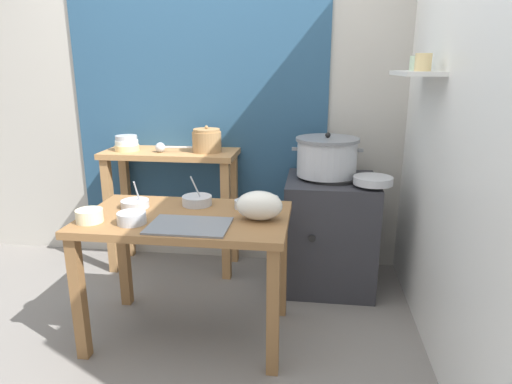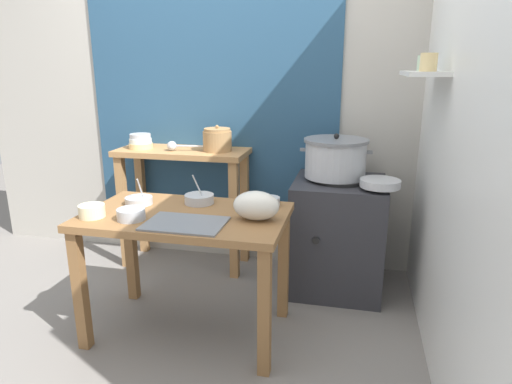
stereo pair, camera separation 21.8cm
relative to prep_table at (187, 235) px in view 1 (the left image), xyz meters
name	(u,v)px [view 1 (the left image)]	position (x,y,z in m)	size (l,w,h in m)	color
ground_plane	(186,329)	(-0.04, 0.04, -0.61)	(9.00, 9.00, 0.00)	gray
wall_back	(231,92)	(0.04, 1.14, 0.69)	(4.40, 0.12, 2.60)	#B2ADA3
wall_right	(451,104)	(1.36, 0.24, 0.69)	(0.30, 3.20, 2.60)	white
prep_table	(187,235)	(0.00, 0.00, 0.00)	(1.10, 0.66, 0.72)	olive
back_shelf_table	(172,181)	(-0.36, 0.87, 0.07)	(0.96, 0.40, 0.90)	#B27F4C
stove_block	(330,232)	(0.80, 0.74, -0.23)	(0.60, 0.61, 0.78)	#2D2D33
steamer_pot	(327,157)	(0.76, 0.76, 0.30)	(0.47, 0.42, 0.29)	#B7BABF
clay_pot	(207,141)	(-0.09, 0.87, 0.37)	(0.20, 0.20, 0.19)	#A37A4C
bowl_stack_enamel	(127,143)	(-0.67, 0.84, 0.34)	(0.17, 0.17, 0.11)	#E5C684
ladle	(162,147)	(-0.40, 0.81, 0.33)	(0.29, 0.07, 0.07)	#B7BABF
serving_tray	(189,226)	(0.07, -0.17, 0.12)	(0.40, 0.28, 0.01)	slate
plastic_bag	(259,206)	(0.40, -0.02, 0.19)	(0.24, 0.16, 0.15)	silver
wide_pan	(373,180)	(1.04, 0.56, 0.19)	(0.24, 0.24, 0.05)	#B7BABF
prep_bowl_0	(132,217)	(-0.23, -0.16, 0.14)	(0.15, 0.15, 0.06)	#B7BABF
prep_bowl_1	(135,203)	(-0.32, 0.09, 0.13)	(0.16, 0.16, 0.16)	#B7BABF
prep_bowl_2	(268,201)	(0.42, 0.24, 0.14)	(0.12, 0.12, 0.05)	#B7BABF
prep_bowl_3	(197,200)	(0.01, 0.19, 0.14)	(0.17, 0.17, 0.18)	#B7BABF
prep_bowl_4	(89,215)	(-0.46, -0.17, 0.15)	(0.14, 0.14, 0.07)	beige
prep_bowl_5	(244,204)	(0.29, 0.16, 0.14)	(0.10, 0.10, 0.05)	#B7BABF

